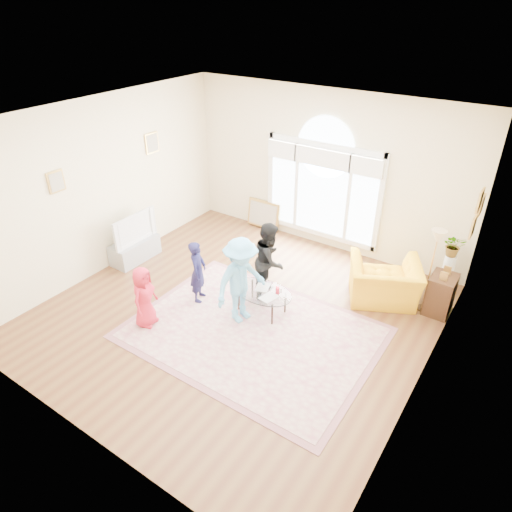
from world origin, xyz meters
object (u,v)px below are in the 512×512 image
Objects in this scene: armchair at (384,282)px; coffee_table at (262,292)px; area_rug at (252,333)px; tv_console at (135,250)px; television at (132,227)px.

coffee_table is at bearing 16.82° from armchair.
area_rug is 3.60× the size of tv_console.
television is at bearing 169.73° from area_rug.
armchair is at bearing 55.82° from area_rug.
area_rug is at bearing -69.59° from coffee_table.
television reaches higher than coffee_table.
armchair reaches higher than tv_console.
coffee_table is at bearing -0.60° from television.
television is (-3.25, 0.59, 0.71)m from area_rug.
area_rug is at bearing -10.27° from television.
armchair is at bearing 17.15° from television.
coffee_table is (3.07, -0.03, 0.19)m from tv_console.
area_rug is 2.46m from armchair.
area_rug is at bearing 29.49° from armchair.
tv_console reaches higher than area_rug.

